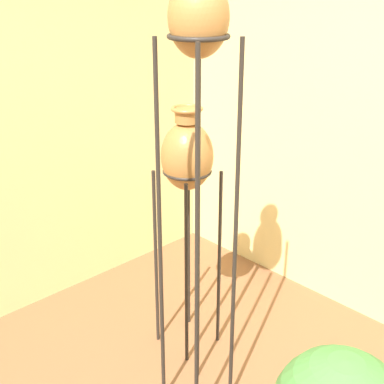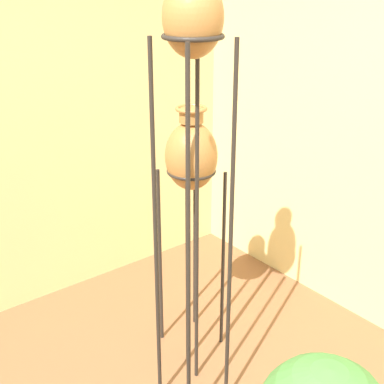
{
  "view_description": "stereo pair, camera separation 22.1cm",
  "coord_description": "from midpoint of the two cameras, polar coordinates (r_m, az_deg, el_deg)",
  "views": [
    {
      "loc": [
        -0.83,
        -0.96,
        2.11
      ],
      "look_at": [
        0.85,
        0.81,
        1.09
      ],
      "focal_mm": 50.0,
      "sensor_mm": 36.0,
      "label": 1
    },
    {
      "loc": [
        -0.67,
        -1.1,
        2.11
      ],
      "look_at": [
        0.85,
        0.81,
        1.09
      ],
      "focal_mm": 50.0,
      "sensor_mm": 36.0,
      "label": 2
    }
  ],
  "objects": [
    {
      "name": "vase_stand_tall",
      "position": [
        2.21,
        -2.27,
        15.3
      ],
      "size": [
        0.27,
        0.27,
        2.19
      ],
      "color": "#28231E",
      "rests_on": "ground_plane"
    },
    {
      "name": "vase_stand_medium",
      "position": [
        2.84,
        -2.75,
        3.31
      ],
      "size": [
        0.28,
        0.28,
        1.46
      ],
      "color": "#28231E",
      "rests_on": "ground_plane"
    }
  ]
}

